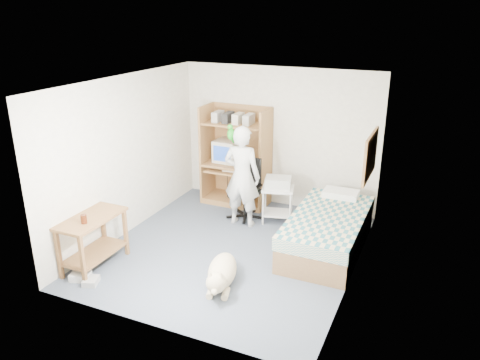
{
  "coord_description": "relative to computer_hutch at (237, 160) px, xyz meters",
  "views": [
    {
      "loc": [
        2.66,
        -5.66,
        3.42
      ],
      "look_at": [
        0.04,
        0.22,
        1.05
      ],
      "focal_mm": 35.0,
      "sensor_mm": 36.0,
      "label": 1
    }
  ],
  "objects": [
    {
      "name": "floor",
      "position": [
        0.7,
        -1.74,
        -0.82
      ],
      "size": [
        4.0,
        4.0,
        0.0
      ],
      "primitive_type": "plane",
      "color": "#4A5565",
      "rests_on": "ground"
    },
    {
      "name": "wall_back",
      "position": [
        0.7,
        0.26,
        0.43
      ],
      "size": [
        3.6,
        0.02,
        2.5
      ],
      "primitive_type": "cube",
      "color": "beige",
      "rests_on": "floor"
    },
    {
      "name": "wall_right",
      "position": [
        2.5,
        -1.74,
        0.43
      ],
      "size": [
        0.02,
        4.0,
        2.5
      ],
      "primitive_type": "cube",
      "color": "beige",
      "rests_on": "floor"
    },
    {
      "name": "wall_left",
      "position": [
        -1.1,
        -1.74,
        0.43
      ],
      "size": [
        0.02,
        4.0,
        2.5
      ],
      "primitive_type": "cube",
      "color": "beige",
      "rests_on": "floor"
    },
    {
      "name": "ceiling",
      "position": [
        0.7,
        -1.74,
        1.68
      ],
      "size": [
        3.6,
        4.0,
        0.02
      ],
      "primitive_type": "cube",
      "color": "white",
      "rests_on": "wall_back"
    },
    {
      "name": "computer_hutch",
      "position": [
        0.0,
        0.0,
        0.0
      ],
      "size": [
        1.2,
        0.63,
        1.8
      ],
      "color": "brown",
      "rests_on": "floor"
    },
    {
      "name": "bed",
      "position": [
        2.0,
        -1.12,
        -0.53
      ],
      "size": [
        1.02,
        2.02,
        0.66
      ],
      "color": "brown",
      "rests_on": "floor"
    },
    {
      "name": "side_desk",
      "position": [
        -0.85,
        -2.94,
        -0.33
      ],
      "size": [
        0.5,
        1.0,
        0.75
      ],
      "color": "brown",
      "rests_on": "floor"
    },
    {
      "name": "corkboard",
      "position": [
        2.47,
        -0.84,
        0.63
      ],
      "size": [
        0.04,
        0.94,
        0.66
      ],
      "color": "#976A44",
      "rests_on": "wall_right"
    },
    {
      "name": "office_chair",
      "position": [
        0.42,
        -0.53,
        -0.46
      ],
      "size": [
        0.57,
        0.57,
        1.02
      ],
      "rotation": [
        0.0,
        0.0,
        0.03
      ],
      "color": "black",
      "rests_on": "floor"
    },
    {
      "name": "person",
      "position": [
        0.47,
        -0.84,
        0.03
      ],
      "size": [
        0.63,
        0.42,
        1.69
      ],
      "primitive_type": "imported",
      "rotation": [
        0.0,
        0.0,
        3.17
      ],
      "color": "silver",
      "rests_on": "floor"
    },
    {
      "name": "parrot",
      "position": [
        0.27,
        -0.82,
        0.73
      ],
      "size": [
        0.12,
        0.22,
        0.34
      ],
      "rotation": [
        0.0,
        0.0,
        0.03
      ],
      "color": "#148D18",
      "rests_on": "person"
    },
    {
      "name": "dog",
      "position": [
        0.99,
        -2.66,
        -0.63
      ],
      "size": [
        0.56,
        1.11,
        0.43
      ],
      "rotation": [
        0.0,
        0.0,
        0.28
      ],
      "color": "tan",
      "rests_on": "floor"
    },
    {
      "name": "printer_cart",
      "position": [
        0.98,
        -0.51,
        -0.41
      ],
      "size": [
        0.6,
        0.53,
        0.61
      ],
      "rotation": [
        0.0,
        0.0,
        0.26
      ],
      "color": "silver",
      "rests_on": "floor"
    },
    {
      "name": "printer",
      "position": [
        0.98,
        -0.51,
        -0.12
      ],
      "size": [
        0.49,
        0.42,
        0.18
      ],
      "primitive_type": "cube",
      "rotation": [
        0.0,
        0.0,
        0.26
      ],
      "color": "#B2B2AD",
      "rests_on": "printer_cart"
    },
    {
      "name": "crt_monitor",
      "position": [
        -0.19,
        0.01,
        0.15
      ],
      "size": [
        0.43,
        0.46,
        0.4
      ],
      "rotation": [
        0.0,
        0.0,
        -0.02
      ],
      "color": "beige",
      "rests_on": "computer_hutch"
    },
    {
      "name": "keyboard",
      "position": [
        0.04,
        -0.16,
        -0.15
      ],
      "size": [
        0.46,
        0.2,
        0.03
      ],
      "primitive_type": "cube",
      "rotation": [
        0.0,
        0.0,
        0.1
      ],
      "color": "beige",
      "rests_on": "computer_hutch"
    },
    {
      "name": "pencil_cup",
      "position": [
        0.37,
        -0.09,
        -0.0
      ],
      "size": [
        0.08,
        0.08,
        0.12
      ],
      "primitive_type": "cylinder",
      "color": "gold",
      "rests_on": "computer_hutch"
    },
    {
      "name": "drink_glass",
      "position": [
        -0.8,
        -3.12,
        -0.01
      ],
      "size": [
        0.08,
        0.08,
        0.12
      ],
      "primitive_type": "cylinder",
      "color": "#41190A",
      "rests_on": "side_desk"
    },
    {
      "name": "floor_box_a",
      "position": [
        -0.8,
        -3.31,
        -0.77
      ],
      "size": [
        0.3,
        0.27,
        0.1
      ],
      "primitive_type": "cube",
      "rotation": [
        0.0,
        0.0,
        0.32
      ],
      "color": "silver",
      "rests_on": "floor"
    },
    {
      "name": "floor_box_b",
      "position": [
        -0.6,
        -3.34,
        -0.78
      ],
      "size": [
        0.25,
        0.27,
        0.08
      ],
      "primitive_type": "cube",
      "rotation": [
        0.0,
        0.0,
        0.37
      ],
      "color": "#ACABA7",
      "rests_on": "floor"
    }
  ]
}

